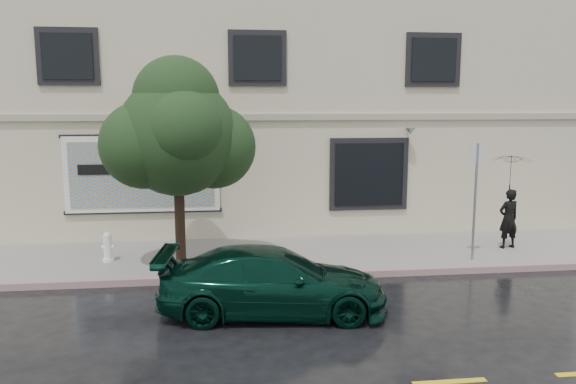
{
  "coord_description": "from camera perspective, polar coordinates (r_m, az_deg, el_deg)",
  "views": [
    {
      "loc": [
        -1.02,
        -10.75,
        4.01
      ],
      "look_at": [
        0.52,
        2.2,
        1.92
      ],
      "focal_mm": 35.0,
      "sensor_mm": 36.0,
      "label": 1
    }
  ],
  "objects": [
    {
      "name": "sidewalk",
      "position": [
        14.58,
        -2.52,
        -6.55
      ],
      "size": [
        20.0,
        3.5,
        0.15
      ],
      "primitive_type": "cube",
      "color": "gray",
      "rests_on": "ground"
    },
    {
      "name": "pedestrian",
      "position": [
        16.04,
        21.49,
        -2.54
      ],
      "size": [
        0.64,
        0.48,
        1.59
      ],
      "primitive_type": "imported",
      "rotation": [
        0.0,
        0.0,
        3.33
      ],
      "color": "black",
      "rests_on": "sidewalk"
    },
    {
      "name": "fire_hydrant",
      "position": [
        14.47,
        -17.83,
        -5.35
      ],
      "size": [
        0.3,
        0.28,
        0.73
      ],
      "rotation": [
        0.0,
        0.0,
        0.4
      ],
      "color": "white",
      "rests_on": "sidewalk"
    },
    {
      "name": "sign_pole",
      "position": [
        14.38,
        18.51,
        0.04
      ],
      "size": [
        0.36,
        0.06,
        2.88
      ],
      "rotation": [
        0.0,
        0.0,
        -0.09
      ],
      "color": "gray",
      "rests_on": "sidewalk"
    },
    {
      "name": "car",
      "position": [
        10.84,
        -1.56,
        -9.05
      ],
      "size": [
        4.5,
        2.33,
        1.26
      ],
      "primitive_type": "imported",
      "rotation": [
        0.0,
        0.0,
        1.47
      ],
      "color": "black",
      "rests_on": "ground"
    },
    {
      "name": "umbrella",
      "position": [
        15.86,
        21.74,
        1.74
      ],
      "size": [
        1.47,
        1.47,
        0.82
      ],
      "primitive_type": "imported",
      "rotation": [
        0.0,
        0.0,
        0.44
      ],
      "color": "black",
      "rests_on": "pedestrian"
    },
    {
      "name": "street_tree",
      "position": [
        13.02,
        -11.18,
        5.53
      ],
      "size": [
        2.71,
        2.71,
        4.45
      ],
      "color": "#2F2215",
      "rests_on": "sidewalk"
    },
    {
      "name": "billboard",
      "position": [
        15.94,
        -14.58,
        1.77
      ],
      "size": [
        4.3,
        0.16,
        2.2
      ],
      "color": "white",
      "rests_on": "ground"
    },
    {
      "name": "building",
      "position": [
        19.78,
        -3.84,
        7.62
      ],
      "size": [
        20.0,
        8.12,
        7.0
      ],
      "color": "#BAB595",
      "rests_on": "ground"
    },
    {
      "name": "curb",
      "position": [
        12.91,
        -1.93,
        -8.63
      ],
      "size": [
        20.0,
        0.18,
        0.16
      ],
      "primitive_type": "cube",
      "color": "gray",
      "rests_on": "ground"
    },
    {
      "name": "ground",
      "position": [
        11.52,
        -1.29,
        -11.25
      ],
      "size": [
        90.0,
        90.0,
        0.0
      ],
      "primitive_type": "plane",
      "color": "black",
      "rests_on": "ground"
    }
  ]
}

